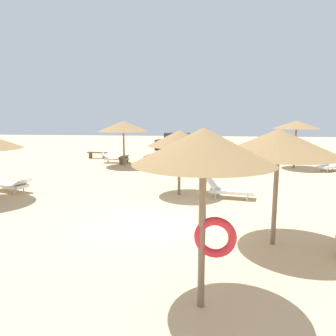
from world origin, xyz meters
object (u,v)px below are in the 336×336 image
parasol_4 (278,143)px  parasol_1 (123,126)px  parasol_5 (204,149)px  bench_1 (124,158)px  lounger_3 (228,190)px  parasol_0 (297,125)px  lounger_0 (332,165)px  bench_0 (149,157)px  lounger_1 (115,158)px  bench_2 (97,154)px  lounger_2 (11,185)px  parasol_3 (179,138)px  parked_car (179,143)px

parasol_4 → parasol_1: bearing=120.1°
parasol_5 → bench_1: size_ratio=2.01×
parasol_5 → lounger_3: bearing=82.2°
parasol_0 → lounger_0: bearing=-21.3°
parasol_5 → lounger_0: 16.25m
parasol_0 → bench_0: size_ratio=1.89×
lounger_1 → bench_1: (0.67, -0.15, 0.03)m
bench_0 → bench_2: size_ratio=1.00×
parasol_0 → parasol_1: (-10.58, -0.39, -0.11)m
lounger_2 → lounger_3: 9.09m
bench_2 → parasol_4: bearing=-57.1°
parasol_0 → bench_2: 13.97m
parasol_0 → lounger_1: (-11.55, 0.90, -2.33)m
parasol_5 → lounger_0: bearing=62.2°
parasol_3 → bench_2: size_ratio=1.72×
lounger_2 → parasol_1: bearing=67.1°
lounger_2 → parked_car: size_ratio=0.48×
bench_2 → lounger_2: bearing=-90.9°
bench_0 → bench_1: (-1.64, -0.59, 0.00)m
bench_0 → parasol_0: bearing=-8.3°
lounger_3 → parked_car: parked_car is taller
parasol_3 → lounger_3: (1.97, -0.29, -1.99)m
parasol_4 → parasol_5: 3.37m
parasol_5 → bench_2: (-7.92, 17.87, -2.36)m
lounger_2 → lounger_1: bearing=76.3°
lounger_2 → lounger_3: size_ratio=1.04×
parasol_1 → parked_car: parasol_1 is taller
lounger_2 → bench_2: lounger_2 is taller
bench_1 → parasol_1: bearing=-74.9°
lounger_3 → bench_1: bearing=127.0°
parasol_3 → lounger_3: 2.81m
bench_1 → parked_car: bearing=63.4°
bench_0 → parked_car: 6.10m
parasol_3 → parasol_5: parasol_5 is taller
lounger_2 → parasol_5: bearing=-42.1°
bench_2 → parked_car: size_ratio=0.37×
parked_car → bench_2: bearing=-143.4°
bench_2 → bench_0: bearing=-20.1°
parasol_4 → lounger_3: size_ratio=1.51×
lounger_0 → bench_0: (-11.18, 2.10, 0.02)m
parasol_4 → lounger_0: parasol_4 is taller
lounger_2 → bench_0: (4.40, 9.01, 0.04)m
parasol_3 → bench_0: parasol_3 is taller
parasol_1 → bench_1: 2.49m
lounger_1 → parasol_3: bearing=-58.7°
parasol_1 → lounger_1: bearing=126.9°
lounger_1 → parked_car: (3.90, 6.32, 0.51)m
lounger_1 → bench_0: lounger_1 is taller
parasol_3 → lounger_0: size_ratio=1.41×
parasol_0 → bench_2: (-13.47, 2.89, -2.30)m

